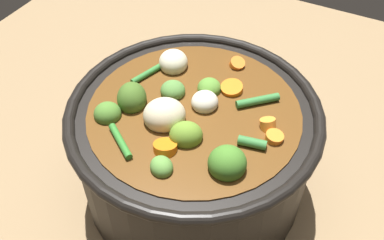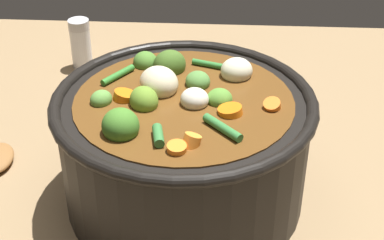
# 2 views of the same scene
# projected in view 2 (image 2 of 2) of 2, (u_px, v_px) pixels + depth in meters

# --- Properties ---
(ground_plane) EXTENTS (1.10, 1.10, 0.00)m
(ground_plane) POSITION_uv_depth(u_px,v_px,m) (185.00, 195.00, 0.76)
(ground_plane) COLOR #8C704C
(cooking_pot) EXTENTS (0.31, 0.31, 0.17)m
(cooking_pot) POSITION_uv_depth(u_px,v_px,m) (184.00, 145.00, 0.71)
(cooking_pot) COLOR black
(cooking_pot) RESTS_ON ground_plane
(salt_shaker) EXTENTS (0.04, 0.04, 0.09)m
(salt_shaker) POSITION_uv_depth(u_px,v_px,m) (81.00, 43.00, 1.03)
(salt_shaker) COLOR silver
(salt_shaker) RESTS_ON ground_plane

